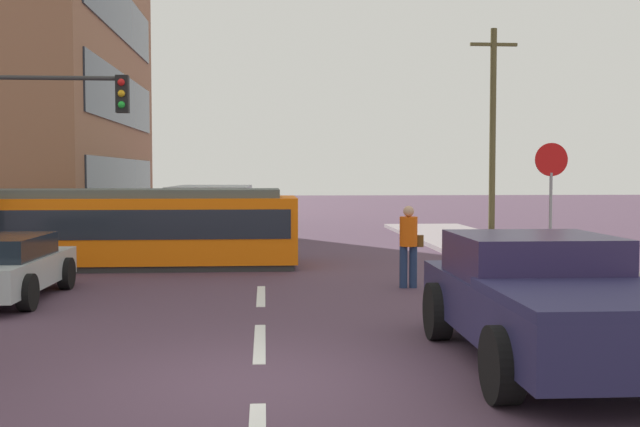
% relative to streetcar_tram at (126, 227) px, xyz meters
% --- Properties ---
extents(ground_plane, '(120.00, 120.00, 0.00)m').
position_rel_streetcar_tram_xyz_m(ground_plane, '(3.37, -0.75, -1.00)').
color(ground_plane, '#4C3648').
extents(sidewalk_curb_right, '(3.20, 36.00, 0.14)m').
position_rel_streetcar_tram_xyz_m(sidewalk_curb_right, '(10.17, -4.75, -0.93)').
color(sidewalk_curb_right, gray).
rests_on(sidewalk_curb_right, ground).
extents(lane_stripe_1, '(0.16, 2.40, 0.01)m').
position_rel_streetcar_tram_xyz_m(lane_stripe_1, '(3.37, -8.75, -0.99)').
color(lane_stripe_1, silver).
rests_on(lane_stripe_1, ground).
extents(lane_stripe_2, '(0.16, 2.40, 0.01)m').
position_rel_streetcar_tram_xyz_m(lane_stripe_2, '(3.37, -4.75, -0.99)').
color(lane_stripe_2, silver).
rests_on(lane_stripe_2, ground).
extents(lane_stripe_3, '(0.16, 2.40, 0.01)m').
position_rel_streetcar_tram_xyz_m(lane_stripe_3, '(3.37, 6.00, -0.99)').
color(lane_stripe_3, silver).
rests_on(lane_stripe_3, ground).
extents(lane_stripe_4, '(0.16, 2.40, 0.01)m').
position_rel_streetcar_tram_xyz_m(lane_stripe_4, '(3.37, 12.00, -0.99)').
color(lane_stripe_4, silver).
rests_on(lane_stripe_4, ground).
extents(streetcar_tram, '(8.47, 2.57, 1.93)m').
position_rel_streetcar_tram_xyz_m(streetcar_tram, '(0.00, 0.00, 0.00)').
color(streetcar_tram, orange).
rests_on(streetcar_tram, ground).
extents(city_bus, '(2.63, 5.10, 1.90)m').
position_rel_streetcar_tram_xyz_m(city_bus, '(1.69, 6.49, 0.08)').
color(city_bus, '#B1BAC0').
rests_on(city_bus, ground).
extents(pedestrian_crossing, '(0.51, 0.36, 1.67)m').
position_rel_streetcar_tram_xyz_m(pedestrian_crossing, '(6.37, -3.92, -0.05)').
color(pedestrian_crossing, navy).
rests_on(pedestrian_crossing, ground).
extents(pickup_truck_parked, '(2.32, 5.02, 1.55)m').
position_rel_streetcar_tram_xyz_m(pickup_truck_parked, '(6.85, -10.19, -0.20)').
color(pickup_truck_parked, '#27254D').
rests_on(pickup_truck_parked, ground).
extents(stop_sign, '(0.76, 0.07, 2.88)m').
position_rel_streetcar_tram_xyz_m(stop_sign, '(9.99, -2.15, 1.20)').
color(stop_sign, gray).
rests_on(stop_sign, sidewalk_curb_right).
extents(traffic_light_mast, '(3.15, 0.33, 4.66)m').
position_rel_streetcar_tram_xyz_m(traffic_light_mast, '(-1.39, -1.59, 2.31)').
color(traffic_light_mast, '#333333').
rests_on(traffic_light_mast, ground).
extents(utility_pole_mid, '(1.80, 0.24, 7.78)m').
position_rel_streetcar_tram_xyz_m(utility_pole_mid, '(12.10, 9.34, 3.07)').
color(utility_pole_mid, brown).
rests_on(utility_pole_mid, ground).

